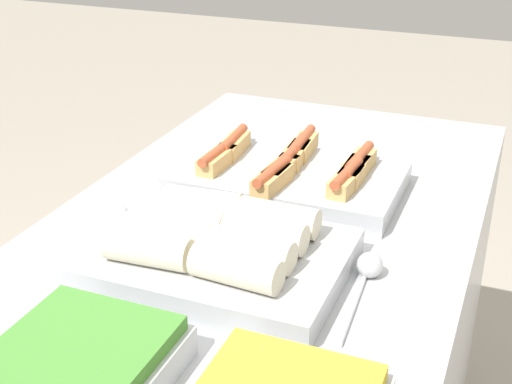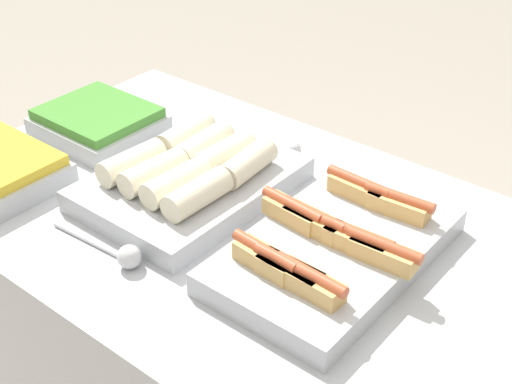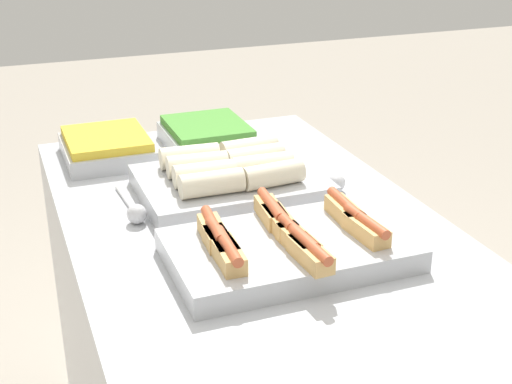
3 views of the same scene
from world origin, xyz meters
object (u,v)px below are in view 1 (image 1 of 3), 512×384
object	(u,v)px
serving_spoon_far	(114,221)
tray_side_back	(76,370)
tray_wraps	(218,250)
serving_spoon_near	(367,271)
tray_hotdogs	(290,175)

from	to	relation	value
serving_spoon_far	tray_side_back	bearing A→B (deg)	-154.13
serving_spoon_far	tray_wraps	bearing A→B (deg)	-103.88
tray_side_back	serving_spoon_near	xyz separation A→B (m)	(0.44, -0.31, -0.01)
tray_hotdogs	serving_spoon_near	world-z (taller)	tray_hotdogs
tray_hotdogs	serving_spoon_near	xyz separation A→B (m)	(-0.31, -0.26, -0.02)
tray_wraps	serving_spoon_near	world-z (taller)	tray_wraps
tray_side_back	serving_spoon_near	size ratio (longest dim) A/B	1.14
tray_wraps	serving_spoon_far	xyz separation A→B (m)	(0.06, 0.26, -0.02)
tray_hotdogs	serving_spoon_far	xyz separation A→B (m)	(-0.32, 0.27, -0.02)
tray_side_back	serving_spoon_near	bearing A→B (deg)	-35.67
serving_spoon_near	tray_hotdogs	bearing A→B (deg)	39.51
tray_hotdogs	tray_wraps	bearing A→B (deg)	179.36
tray_wraps	serving_spoon_far	distance (m)	0.27
tray_wraps	tray_side_back	xyz separation A→B (m)	(-0.37, 0.05, -0.01)
tray_wraps	serving_spoon_near	bearing A→B (deg)	-75.57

